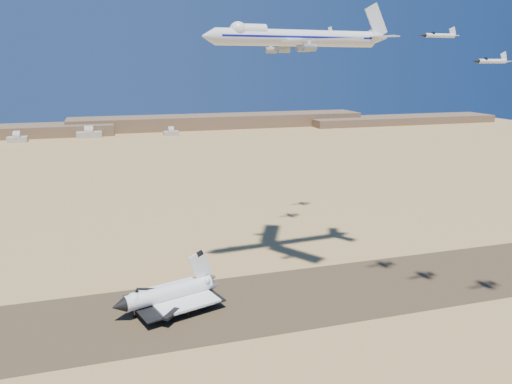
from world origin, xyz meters
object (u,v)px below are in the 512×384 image
object	(u,v)px
crew_c	(196,310)
chase_jet_f	(321,32)
shuttle	(168,295)
crew_a	(193,309)
chase_jet_e	(307,42)
chase_jet_b	(491,61)
crew_b	(188,315)
carrier_747	(292,38)
chase_jet_a	(439,35)

from	to	relation	value
crew_c	chase_jet_f	distance (m)	160.82
shuttle	crew_a	distance (m)	10.82
chase_jet_e	chase_jet_f	xyz separation A→B (m)	(16.54, 20.34, 6.17)
chase_jet_b	chase_jet_e	distance (m)	100.02
crew_b	chase_jet_f	size ratio (longest dim) A/B	0.11
chase_jet_f	crew_b	bearing A→B (deg)	-137.00
crew_b	crew_c	world-z (taller)	crew_c
carrier_747	chase_jet_f	bearing A→B (deg)	53.35
crew_a	chase_jet_f	bearing A→B (deg)	-66.40
crew_c	chase_jet_a	bearing A→B (deg)	-154.32
shuttle	crew_b	xyz separation A→B (m)	(5.92, -8.80, -4.60)
shuttle	chase_jet_e	world-z (taller)	chase_jet_e
chase_jet_e	chase_jet_f	bearing A→B (deg)	41.90
crew_b	chase_jet_b	distance (m)	134.29
shuttle	chase_jet_f	size ratio (longest dim) A/B	2.90
crew_a	chase_jet_b	size ratio (longest dim) A/B	0.11
carrier_747	chase_jet_a	xyz separation A→B (m)	(37.48, -40.24, -0.58)
chase_jet_a	chase_jet_f	world-z (taller)	chase_jet_f
crew_a	crew_c	world-z (taller)	crew_a
chase_jet_a	chase_jet_f	bearing A→B (deg)	85.43
crew_b	chase_jet_e	xyz separation A→B (m)	(72.37, 69.85, 98.47)
crew_a	chase_jet_f	size ratio (longest dim) A/B	0.12
shuttle	carrier_747	world-z (taller)	carrier_747
crew_a	shuttle	bearing A→B (deg)	36.27
chase_jet_a	chase_jet_f	size ratio (longest dim) A/B	1.04
crew_b	chase_jet_f	bearing A→B (deg)	-54.29
crew_c	chase_jet_e	bearing A→B (deg)	-98.70
chase_jet_b	chase_jet_f	size ratio (longest dim) A/B	1.06
shuttle	crew_c	world-z (taller)	shuttle
chase_jet_b	chase_jet_e	bearing A→B (deg)	95.89
shuttle	chase_jet_f	world-z (taller)	chase_jet_f
crew_c	chase_jet_f	bearing A→B (deg)	-97.25
crew_a	chase_jet_e	bearing A→B (deg)	-67.99
shuttle	carrier_747	bearing A→B (deg)	1.03
shuttle	crew_c	xyz separation A→B (m)	(9.34, -5.84, -4.57)
crew_a	crew_c	size ratio (longest dim) A/B	1.02
carrier_747	chase_jet_f	distance (m)	75.83
crew_c	shuttle	bearing A→B (deg)	5.15
crew_c	chase_jet_a	size ratio (longest dim) A/B	0.11
crew_a	carrier_747	bearing A→B (deg)	-84.98
chase_jet_b	chase_jet_f	world-z (taller)	chase_jet_f
carrier_747	chase_jet_a	bearing A→B (deg)	-51.23
chase_jet_a	shuttle	bearing A→B (deg)	163.28
chase_jet_a	chase_jet_b	size ratio (longest dim) A/B	0.98
crew_c	chase_jet_f	world-z (taller)	chase_jet_f
crew_b	chase_jet_e	world-z (taller)	chase_jet_e
crew_c	chase_jet_f	xyz separation A→B (m)	(85.50, 87.23, 104.62)
crew_a	crew_b	bearing A→B (deg)	124.94
chase_jet_f	crew_c	bearing A→B (deg)	-136.84
carrier_747	crew_b	bearing A→B (deg)	-155.53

